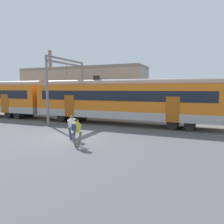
% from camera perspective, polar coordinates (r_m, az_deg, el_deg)
% --- Properties ---
extents(ground_plane, '(160.00, 160.00, 0.00)m').
position_cam_1_polar(ground_plane, '(15.76, -11.33, -6.60)').
color(ground_plane, '#515156').
extents(track_bed, '(80.00, 4.40, 0.01)m').
position_cam_1_polar(track_bed, '(27.01, -19.92, -1.56)').
color(track_bed, '#605951').
rests_on(track_bed, ground).
extents(commuter_train, '(38.05, 3.07, 4.73)m').
position_cam_1_polar(commuter_train, '(25.19, -15.95, 3.18)').
color(commuter_train, '#B2ADA8').
rests_on(commuter_train, ground).
extents(pedestrian_white, '(0.53, 0.64, 1.67)m').
position_cam_1_polar(pedestrian_white, '(15.02, -10.35, -3.47)').
color(pedestrian_white, navy).
rests_on(pedestrian_white, ground).
extents(pedestrian_yellow, '(0.65, 0.58, 1.67)m').
position_cam_1_polar(pedestrian_yellow, '(13.23, -9.33, -4.63)').
color(pedestrian_yellow, '#6B6051').
rests_on(pedestrian_yellow, ground).
extents(catenary_gantry, '(0.24, 6.64, 6.53)m').
position_cam_1_polar(catenary_gantry, '(23.81, -11.71, 8.09)').
color(catenary_gantry, gray).
rests_on(catenary_gantry, ground).
extents(background_building, '(18.25, 5.00, 9.20)m').
position_cam_1_polar(background_building, '(31.81, -7.87, 5.63)').
color(background_building, gray).
rests_on(background_building, ground).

